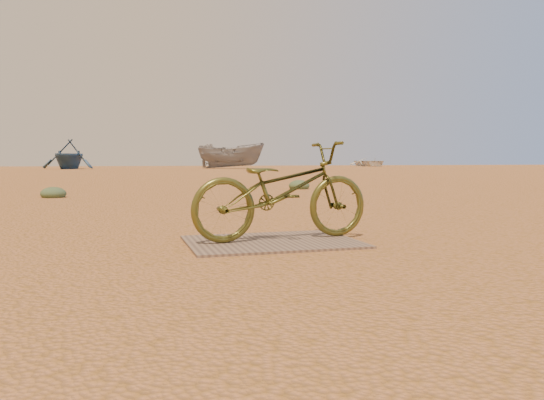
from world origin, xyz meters
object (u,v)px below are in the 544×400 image
object	(u,v)px
plywood_board	(272,242)
boat_mid_right	(231,156)
bicycle	(282,190)
boat_far_left	(69,154)
boat_far_right	(371,162)

from	to	relation	value
plywood_board	boat_mid_right	xyz separation A→B (m)	(8.11, 40.31, 1.10)
plywood_board	bicycle	distance (m)	0.50
boat_far_left	boat_mid_right	xyz separation A→B (m)	(13.23, -1.11, -0.12)
boat_far_left	boat_mid_right	world-z (taller)	boat_far_left
boat_far_right	boat_far_left	bearing A→B (deg)	-174.43
plywood_board	boat_far_right	world-z (taller)	boat_far_right
boat_mid_right	boat_far_right	xyz separation A→B (m)	(17.98, 9.26, -0.61)
plywood_board	boat_far_left	distance (m)	41.75
bicycle	boat_far_right	distance (m)	55.90
bicycle	boat_far_left	distance (m)	41.69
plywood_board	boat_far_right	bearing A→B (deg)	62.24
plywood_board	boat_far_left	world-z (taller)	boat_far_left
boat_far_left	bicycle	bearing A→B (deg)	-67.76
boat_mid_right	boat_far_right	world-z (taller)	boat_mid_right
boat_far_left	plywood_board	bearing A→B (deg)	-67.94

